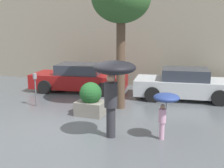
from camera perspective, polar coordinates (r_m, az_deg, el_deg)
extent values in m
plane|color=#51565B|center=(8.41, -8.28, -8.80)|extent=(40.00, 40.00, 0.00)
cube|color=#9E937F|center=(13.92, 4.51, 12.02)|extent=(18.00, 0.30, 6.00)
cube|color=gray|center=(9.43, -4.32, -4.91)|extent=(0.93, 0.72, 0.47)
sphere|color=#1E5123|center=(9.29, -4.37, -1.89)|extent=(0.74, 0.74, 0.74)
cylinder|color=#2D2D33|center=(7.55, -0.23, -7.73)|extent=(0.24, 0.24, 0.84)
cylinder|color=#2D2D33|center=(7.33, -0.23, -2.21)|extent=(0.35, 0.35, 0.66)
sphere|color=tan|center=(7.24, -0.23, 1.20)|extent=(0.23, 0.23, 0.23)
cylinder|color=#4C4C51|center=(7.13, 0.56, 0.56)|extent=(0.02, 0.02, 0.70)
ellipsoid|color=black|center=(7.07, 0.57, 3.36)|extent=(1.08, 1.08, 0.35)
cylinder|color=#D199B7|center=(7.57, 10.08, -9.35)|extent=(0.14, 0.14, 0.46)
cylinder|color=#D199B7|center=(7.44, 10.20, -6.36)|extent=(0.19, 0.19, 0.37)
sphere|color=#997056|center=(7.36, 10.27, -4.54)|extent=(0.13, 0.13, 0.13)
cylinder|color=#4C4C51|center=(7.37, 10.94, -4.49)|extent=(0.02, 0.02, 0.47)
ellipsoid|color=navy|center=(7.31, 11.02, -2.72)|extent=(0.67, 0.67, 0.22)
cube|color=maroon|center=(12.90, -6.60, 0.73)|extent=(4.46, 2.35, 0.63)
cube|color=#2D333D|center=(12.81, -6.66, 3.08)|extent=(2.11, 1.73, 0.45)
cylinder|color=black|center=(12.63, -13.46, -0.58)|extent=(0.63, 0.31, 0.60)
cylinder|color=black|center=(14.16, -10.61, 0.86)|extent=(0.63, 0.31, 0.60)
cylinder|color=black|center=(11.79, -1.75, -1.14)|extent=(0.63, 0.31, 0.60)
cylinder|color=black|center=(13.41, -0.12, 0.46)|extent=(0.63, 0.31, 0.60)
cube|color=#B7BCC1|center=(11.84, 14.53, -0.58)|extent=(4.21, 2.24, 0.63)
cube|color=#2D333D|center=(11.74, 14.67, 1.98)|extent=(1.99, 1.68, 0.45)
cylinder|color=black|center=(11.07, 8.18, -2.11)|extent=(0.63, 0.30, 0.60)
cylinder|color=black|center=(12.72, 8.77, -0.31)|extent=(0.63, 0.30, 0.60)
cylinder|color=black|center=(11.18, 21.00, -2.66)|extent=(0.63, 0.30, 0.60)
cylinder|color=black|center=(12.82, 19.93, -0.80)|extent=(0.63, 0.30, 0.60)
cylinder|color=brown|center=(9.90, 1.78, 4.33)|extent=(0.31, 0.31, 3.31)
cylinder|color=#595B60|center=(10.70, -15.26, -1.71)|extent=(0.05, 0.05, 1.04)
cylinder|color=gray|center=(10.58, -15.44, 1.55)|extent=(0.14, 0.14, 0.20)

